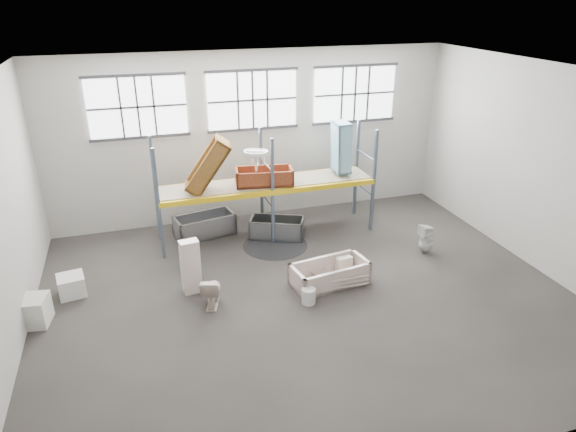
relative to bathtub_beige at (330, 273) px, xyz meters
name	(u,v)px	position (x,y,z in m)	size (l,w,h in m)	color
floor	(307,298)	(-0.70, -0.38, -0.32)	(12.00, 10.00, 0.10)	#4A4440
ceiling	(311,72)	(-0.70, -0.38, 4.78)	(12.00, 10.00, 0.10)	silver
wall_back	(253,136)	(-0.70, 4.67, 2.23)	(12.00, 0.10, 5.00)	#B2AFA6
wall_front	(442,337)	(-0.70, -5.43, 2.23)	(12.00, 0.10, 5.00)	#A29E95
wall_right	(543,169)	(5.35, -0.38, 2.23)	(0.10, 10.00, 5.00)	#ACA8A0
window_left	(137,107)	(-3.90, 4.56, 3.33)	(2.60, 0.04, 1.60)	white
window_mid	(252,100)	(-0.70, 4.56, 3.33)	(2.60, 0.04, 1.60)	white
window_right	(355,94)	(2.50, 4.56, 3.33)	(2.60, 0.04, 1.60)	white
rack_upright_la	(159,205)	(-3.70, 2.52, 1.23)	(0.08, 0.08, 3.00)	slate
rack_upright_lb	(155,189)	(-3.70, 3.72, 1.23)	(0.08, 0.08, 3.00)	slate
rack_upright_ma	(273,193)	(-0.70, 2.52, 1.23)	(0.08, 0.08, 3.00)	slate
rack_upright_mb	(261,178)	(-0.70, 3.72, 1.23)	(0.08, 0.08, 3.00)	slate
rack_upright_ra	(374,181)	(2.30, 2.52, 1.23)	(0.08, 0.08, 3.00)	slate
rack_upright_rb	(356,168)	(2.30, 3.72, 1.23)	(0.08, 0.08, 3.00)	slate
rack_beam_front	(273,193)	(-0.70, 2.52, 1.23)	(6.00, 0.10, 0.14)	yellow
rack_beam_back	(261,178)	(-0.70, 3.72, 1.23)	(6.00, 0.10, 0.14)	yellow
shelf_deck	(267,182)	(-0.70, 3.12, 1.31)	(5.90, 1.10, 0.03)	gray
wet_patch	(275,245)	(-0.70, 2.32, -0.27)	(1.80, 1.80, 0.00)	black
bathtub_beige	(330,273)	(0.00, 0.00, 0.00)	(1.83, 0.86, 0.54)	beige
cistern_spare	(344,264)	(0.50, 0.31, 0.01)	(0.40, 0.19, 0.38)	beige
sink_in_tub	(319,273)	(-0.16, 0.29, -0.11)	(0.44, 0.44, 0.15)	beige
toilet_beige	(212,290)	(-2.85, -0.06, 0.09)	(0.41, 0.71, 0.73)	silver
cistern_tall	(191,267)	(-3.21, 0.61, 0.39)	(0.43, 0.28, 1.32)	silver
toilet_white	(426,239)	(3.05, 0.73, 0.14)	(0.37, 0.37, 0.81)	white
steel_tub_left	(205,225)	(-2.45, 3.57, 0.04)	(1.67, 0.78, 0.61)	#B3B4BC
steel_tub_right	(277,228)	(-0.49, 2.85, 0.01)	(1.52, 0.71, 0.56)	#919598
rust_tub_flat	(264,176)	(-0.81, 2.97, 1.55)	(1.56, 0.73, 0.44)	brown
rust_tub_tilted	(208,166)	(-2.34, 2.92, 2.03)	(1.58, 0.74, 0.45)	#945E1F
sink_on_shelf	(256,170)	(-1.07, 2.78, 1.83)	(0.65, 0.50, 0.58)	white
blue_tub_upright	(341,147)	(1.52, 3.13, 2.13)	(1.45, 0.68, 0.41)	#78AFC7
bucket	(309,296)	(-0.77, -0.65, -0.08)	(0.32, 0.32, 0.37)	silver
carton_near	(30,311)	(-6.62, 0.35, 0.04)	(0.72, 0.62, 0.62)	silver
carton_far	(72,285)	(-5.89, 1.31, -0.03)	(0.58, 0.58, 0.48)	silver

